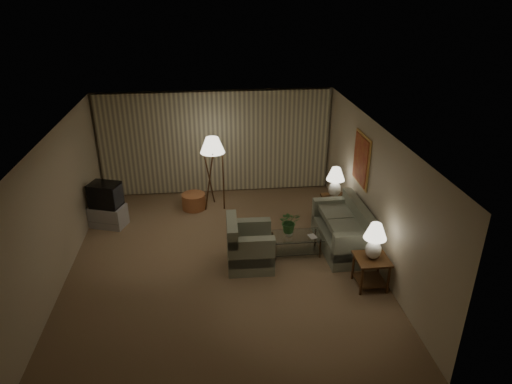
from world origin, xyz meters
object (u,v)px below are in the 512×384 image
at_px(coffee_table, 296,241).
at_px(tv_cabinet, 108,216).
at_px(side_table_far, 333,204).
at_px(ottoman, 194,201).
at_px(sofa, 342,232).
at_px(side_table_near, 371,267).
at_px(table_lamp_far, 335,180).
at_px(floor_lamp, 213,172).
at_px(armchair, 250,247).
at_px(table_lamp_near, 375,238).
at_px(vase, 289,233).
at_px(crt_tv, 105,195).

relative_size(coffee_table, tv_cabinet, 1.19).
relative_size(side_table_far, ottoman, 1.04).
xyz_separation_m(sofa, ottoman, (-3.12, 2.20, -0.20)).
bearing_deg(sofa, side_table_near, 5.13).
xyz_separation_m(table_lamp_far, floor_lamp, (-2.75, 0.97, -0.07)).
bearing_deg(armchair, sofa, -77.16).
height_order(table_lamp_near, floor_lamp, floor_lamp).
height_order(armchair, tv_cabinet, armchair).
height_order(tv_cabinet, floor_lamp, floor_lamp).
relative_size(armchair, vase, 6.27).
distance_m(table_lamp_far, ottoman, 3.50).
distance_m(crt_tv, vase, 4.24).
xyz_separation_m(tv_cabinet, crt_tv, (0.00, 0.00, 0.53)).
distance_m(floor_lamp, vase, 2.78).
relative_size(side_table_near, floor_lamp, 0.33).
height_order(armchair, table_lamp_far, table_lamp_far).
bearing_deg(table_lamp_far, floor_lamp, 160.50).
bearing_deg(crt_tv, sofa, 2.07).
distance_m(side_table_far, vase, 1.87).
xyz_separation_m(tv_cabinet, vase, (3.90, -1.64, 0.24)).
bearing_deg(side_table_far, crt_tv, 176.80).
xyz_separation_m(table_lamp_near, tv_cabinet, (-5.20, 2.89, -0.77)).
distance_m(side_table_near, floor_lamp, 4.54).
bearing_deg(crt_tv, side_table_near, -10.03).
distance_m(sofa, crt_tv, 5.29).
distance_m(tv_cabinet, crt_tv, 0.53).
relative_size(table_lamp_near, table_lamp_far, 0.98).
bearing_deg(armchair, table_lamp_far, -50.76).
xyz_separation_m(side_table_near, table_lamp_near, (-0.00, 0.00, 0.60)).
height_order(sofa, floor_lamp, floor_lamp).
bearing_deg(sofa, armchair, -79.78).
bearing_deg(side_table_far, armchair, -142.17).
relative_size(sofa, table_lamp_near, 2.53).
xyz_separation_m(armchair, crt_tv, (-3.08, 1.94, 0.38)).
bearing_deg(table_lamp_near, side_table_far, 90.00).
xyz_separation_m(tv_cabinet, ottoman, (1.93, 0.66, -0.06)).
bearing_deg(table_lamp_near, table_lamp_far, 90.00).
bearing_deg(side_table_near, tv_cabinet, 150.93).
distance_m(side_table_far, floor_lamp, 2.97).
bearing_deg(ottoman, tv_cabinet, -161.11).
xyz_separation_m(side_table_near, floor_lamp, (-2.75, 3.57, 0.53)).
bearing_deg(tv_cabinet, sofa, 2.07).
relative_size(coffee_table, ottoman, 1.83).
height_order(side_table_far, table_lamp_far, table_lamp_far).
distance_m(armchair, coffee_table, 1.03).
bearing_deg(table_lamp_near, vase, 136.06).
relative_size(table_lamp_near, floor_lamp, 0.39).
relative_size(side_table_far, table_lamp_near, 0.85).
height_order(sofa, side_table_far, sofa).
relative_size(table_lamp_near, tv_cabinet, 0.80).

